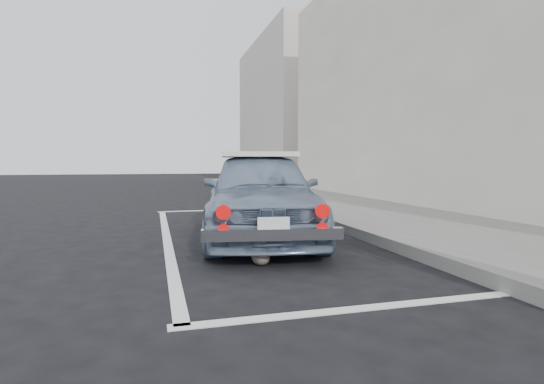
% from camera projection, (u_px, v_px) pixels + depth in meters
% --- Properties ---
extents(ground, '(80.00, 80.00, 0.00)m').
position_uv_depth(ground, '(286.00, 294.00, 3.61)').
color(ground, black).
rests_on(ground, ground).
extents(sidewalk, '(2.80, 40.00, 0.15)m').
position_uv_depth(sidewalk, '(449.00, 232.00, 6.38)').
color(sidewalk, slate).
rests_on(sidewalk, ground).
extents(shop_building, '(3.50, 18.00, 7.00)m').
position_uv_depth(shop_building, '(516.00, 50.00, 8.91)').
color(shop_building, beige).
rests_on(shop_building, ground).
extents(building_far, '(3.50, 10.00, 8.00)m').
position_uv_depth(building_far, '(287.00, 112.00, 24.25)').
color(building_far, beige).
rests_on(building_far, ground).
extents(pline_rear, '(3.00, 0.12, 0.01)m').
position_uv_depth(pline_rear, '(367.00, 308.00, 3.26)').
color(pline_rear, silver).
rests_on(pline_rear, ground).
extents(pline_front, '(3.00, 0.12, 0.01)m').
position_uv_depth(pline_front, '(223.00, 210.00, 9.99)').
color(pline_front, silver).
rests_on(pline_front, ground).
extents(pline_side, '(0.12, 7.00, 0.01)m').
position_uv_depth(pline_side, '(167.00, 238.00, 6.25)').
color(pline_side, silver).
rests_on(pline_side, ground).
extents(retro_coupe, '(2.17, 4.06, 1.31)m').
position_uv_depth(retro_coupe, '(259.00, 194.00, 6.23)').
color(retro_coupe, '#7589A5').
rests_on(retro_coupe, ground).
extents(cat, '(0.21, 0.44, 0.23)m').
position_uv_depth(cat, '(261.00, 256.00, 4.62)').
color(cat, '#6F6054').
rests_on(cat, ground).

